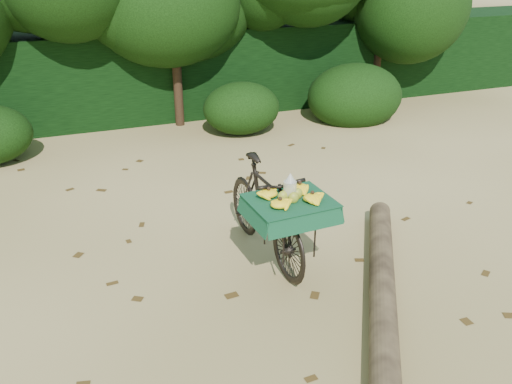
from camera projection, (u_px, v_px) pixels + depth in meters
name	position (u px, v px, depth m)	size (l,w,h in m)	color
ground	(245.00, 253.00, 6.48)	(80.00, 80.00, 0.00)	tan
vendor_bicycle	(266.00, 210.00, 6.18)	(0.88, 1.97, 1.18)	black
fallen_log	(382.00, 290.00, 5.55)	(0.27, 0.27, 3.70)	brown
hedge_backdrop	(143.00, 73.00, 11.46)	(26.00, 1.80, 1.80)	black
tree_row	(111.00, 25.00, 10.11)	(14.50, 2.00, 4.00)	black
bush_clumps	(191.00, 116.00, 10.11)	(8.80, 1.70, 0.90)	black
leaf_litter	(228.00, 228.00, 7.03)	(7.00, 7.30, 0.01)	#432F12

